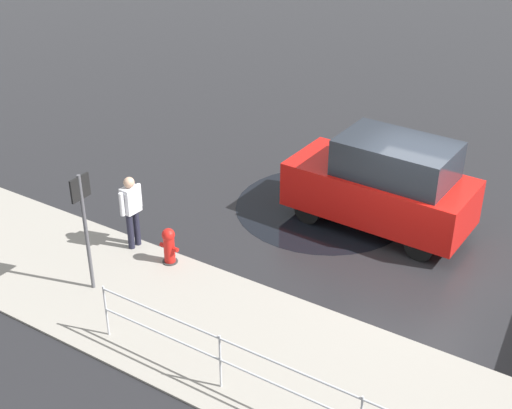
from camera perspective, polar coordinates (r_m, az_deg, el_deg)
ground_plane at (r=14.85m, az=12.49°, el=-3.88°), size 60.00×60.00×0.00m
kerb_strip at (r=11.72m, az=4.79°, el=-13.40°), size 24.00×3.20×0.04m
moving_hatchback at (r=15.17m, az=10.19°, el=1.62°), size 3.96×1.84×2.06m
fire_hydrant at (r=14.10m, az=-6.96°, el=-3.36°), size 0.42×0.31×0.80m
pedestrian at (r=14.43m, az=-9.94°, el=-0.20°), size 0.27×0.57×1.62m
sign_post at (r=13.02m, az=-13.60°, el=-0.93°), size 0.07×0.44×2.40m
puddle_patch at (r=16.21m, az=5.40°, el=-0.23°), size 3.98×3.98×0.01m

